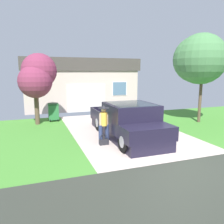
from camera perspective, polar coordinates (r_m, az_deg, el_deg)
The scene contains 8 objects.
ground at distance 6.60m, azimuth 24.85°, elevation -17.39°, with size 29.20×18.60×0.18m.
pickup_truck at distance 10.00m, azimuth 4.36°, elevation -2.71°, with size 2.14×5.36×1.60m.
person_with_hat at distance 9.22m, azimuth -2.10°, elevation -2.76°, with size 0.47×0.47×1.62m.
handbag at distance 9.27m, azimuth -2.06°, elevation -7.49°, with size 0.37×0.17×0.44m.
house_with_garage at distance 19.47m, azimuth -8.67°, elevation 7.27°, with size 8.94×5.67×3.98m.
front_yard_tree at distance 13.19m, azimuth -18.43°, elevation 8.72°, with size 2.14×2.27×3.98m.
neighbor_tree at distance 14.10m, azimuth 21.25°, elevation 12.38°, with size 2.89×3.00×5.11m.
wheeled_trash_bin at distance 14.11m, azimuth -14.67°, elevation 0.15°, with size 0.60×0.72×1.07m.
Camera 1 is at (-4.27, -5.94, 2.93)m, focal length 35.98 mm.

